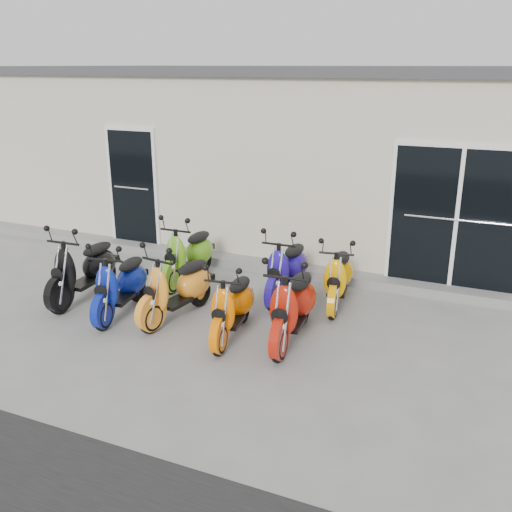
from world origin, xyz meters
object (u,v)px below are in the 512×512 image
object	(u,v)px
scooter_front_blue	(120,276)
scooter_back_blue	(287,261)
scooter_front_orange_a	(177,279)
scooter_back_yellow	(339,269)
scooter_front_black	(83,260)
scooter_front_orange_b	(232,298)
scooter_front_red	(293,296)
scooter_back_green	(188,247)

from	to	relation	value
scooter_front_blue	scooter_back_blue	xyz separation A→B (m)	(1.94, 1.50, 0.01)
scooter_front_orange_a	scooter_back_blue	size ratio (longest dim) A/B	1.00
scooter_back_yellow	scooter_back_blue	bearing A→B (deg)	174.41
scooter_front_black	scooter_front_orange_b	size ratio (longest dim) A/B	1.13
scooter_front_blue	scooter_front_red	bearing A→B (deg)	-4.59
scooter_front_black	scooter_back_yellow	size ratio (longest dim) A/B	1.11
scooter_front_orange_a	scooter_back_yellow	bearing A→B (deg)	43.97
scooter_front_blue	scooter_front_orange_b	size ratio (longest dim) A/B	1.04
scooter_front_blue	scooter_front_orange_a	distance (m)	0.83
scooter_front_red	scooter_back_green	bearing A→B (deg)	145.82
scooter_back_yellow	scooter_front_black	bearing A→B (deg)	-168.16
scooter_front_red	scooter_front_orange_a	bearing A→B (deg)	175.29
scooter_front_black	scooter_back_blue	world-z (taller)	scooter_front_black
scooter_front_orange_a	scooter_back_blue	world-z (taller)	scooter_front_orange_a
scooter_front_orange_a	scooter_back_green	xyz separation A→B (m)	(-0.56, 1.29, 0.01)
scooter_front_orange_b	scooter_back_green	world-z (taller)	scooter_back_green
scooter_front_black	scooter_back_blue	bearing A→B (deg)	22.10
scooter_front_orange_b	scooter_back_yellow	bearing A→B (deg)	50.81
scooter_back_green	scooter_front_orange_b	bearing A→B (deg)	-45.63
scooter_front_orange_a	scooter_front_red	bearing A→B (deg)	8.59
scooter_back_yellow	scooter_front_red	bearing A→B (deg)	-107.33
scooter_back_blue	scooter_front_red	bearing A→B (deg)	-67.33
scooter_front_black	scooter_back_yellow	world-z (taller)	scooter_front_black
scooter_back_yellow	scooter_front_orange_a	bearing A→B (deg)	-153.33
scooter_front_orange_a	scooter_back_green	bearing A→B (deg)	122.50
scooter_back_yellow	scooter_front_orange_b	bearing A→B (deg)	-130.02
scooter_front_black	scooter_front_red	xyz separation A→B (m)	(3.35, -0.05, -0.00)
scooter_front_black	scooter_front_orange_a	distance (m)	1.65
scooter_front_blue	scooter_back_blue	distance (m)	2.45
scooter_back_green	scooter_back_yellow	distance (m)	2.48
scooter_back_yellow	scooter_back_green	bearing A→B (deg)	172.95
scooter_front_black	scooter_front_blue	xyz separation A→B (m)	(0.84, -0.23, -0.05)
scooter_back_green	scooter_back_blue	xyz separation A→B (m)	(1.69, 0.02, -0.01)
scooter_front_black	scooter_front_orange_a	size ratio (longest dim) A/B	1.05
scooter_front_orange_b	scooter_back_yellow	size ratio (longest dim) A/B	0.98
scooter_front_orange_a	scooter_front_orange_b	xyz separation A→B (m)	(0.95, -0.22, -0.04)
scooter_back_blue	scooter_front_orange_a	bearing A→B (deg)	-131.76
scooter_front_red	scooter_back_blue	size ratio (longest dim) A/B	1.05
scooter_front_red	scooter_back_blue	bearing A→B (deg)	109.25
scooter_front_red	scooter_front_orange_b	bearing A→B (deg)	-168.68
scooter_front_red	scooter_back_blue	world-z (taller)	scooter_front_red
scooter_front_orange_a	scooter_back_blue	bearing A→B (deg)	58.11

